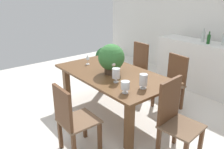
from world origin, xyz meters
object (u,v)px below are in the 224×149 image
wine_bottle_green (203,36)px  potted_plant_floor (105,58)px  wine_bottle_tall (209,39)px  chair_near_right (72,118)px  crystal_vase_right (143,80)px  kitchen_counter (201,66)px  wine_bottle_amber (224,39)px  crystal_vase_left (125,86)px  chair_far_left (137,66)px  crystal_vase_center_near (116,74)px  wine_glass (88,57)px  flower_centerpiece (111,58)px  dining_table (112,80)px  chair_far_right (173,79)px  chair_foot_end (175,116)px

wine_bottle_green → potted_plant_floor: (-2.14, -0.85, -0.78)m
wine_bottle_tall → chair_near_right: bearing=-90.0°
crystal_vase_right → potted_plant_floor: crystal_vase_right is taller
crystal_vase_right → kitchen_counter: bearing=100.4°
wine_bottle_amber → crystal_vase_left: bearing=-89.5°
crystal_vase_left → chair_far_left: bearing=129.9°
wine_bottle_amber → crystal_vase_center_near: bearing=-97.8°
crystal_vase_left → crystal_vase_center_near: bearing=158.6°
crystal_vase_left → kitchen_counter: 2.46m
wine_glass → wine_bottle_amber: wine_bottle_amber is taller
potted_plant_floor → wine_bottle_green: bearing=21.7°
wine_bottle_amber → potted_plant_floor: wine_bottle_amber is taller
wine_glass → crystal_vase_right: bearing=0.1°
chair_far_left → crystal_vase_right: 1.58m
flower_centerpiece → wine_bottle_tall: bearing=78.0°
dining_table → chair_near_right: chair_near_right is taller
crystal_vase_center_near → chair_far_right: bearing=84.8°
wine_bottle_tall → crystal_vase_right: bearing=-82.0°
wine_bottle_amber → wine_bottle_tall: bearing=-149.9°
crystal_vase_left → wine_bottle_tall: size_ratio=0.67×
kitchen_counter → wine_glass: bearing=-113.8°
chair_far_left → wine_bottle_green: 1.43m
chair_foot_end → wine_bottle_amber: wine_bottle_amber is taller
dining_table → wine_bottle_amber: 2.29m
chair_far_left → wine_bottle_tall: 1.45m
crystal_vase_center_near → crystal_vase_right: (0.39, 0.14, -0.01)m
crystal_vase_center_near → dining_table: bearing=148.5°
crystal_vase_left → crystal_vase_right: 0.28m
dining_table → chair_far_left: size_ratio=1.93×
chair_foot_end → crystal_vase_left: chair_foot_end is taller
dining_table → wine_bottle_tall: (0.43, 2.01, 0.46)m
dining_table → potted_plant_floor: size_ratio=3.22×
flower_centerpiece → wine_glass: 0.62m
chair_near_right → flower_centerpiece: (-0.43, 0.96, 0.47)m
potted_plant_floor → crystal_vase_right: bearing=-26.9°
dining_table → chair_far_left: bearing=113.6°
chair_foot_end → wine_bottle_green: (-0.96, 2.12, 0.56)m
crystal_vase_left → crystal_vase_center_near: crystal_vase_center_near is taller
wine_bottle_green → crystal_vase_left: bearing=-80.3°
chair_far_right → potted_plant_floor: size_ratio=1.58×
chair_far_right → kitchen_counter: (-0.11, 1.09, -0.02)m
flower_centerpiece → crystal_vase_center_near: flower_centerpiece is taller
crystal_vase_right → wine_bottle_green: bearing=102.0°
chair_far_right → crystal_vase_right: crystal_vase_right is taller
dining_table → wine_glass: size_ratio=11.29×
flower_centerpiece → potted_plant_floor: (-1.87, 1.28, -0.67)m
chair_far_left → crystal_vase_right: bearing=-41.8°
dining_table → wine_bottle_green: (0.26, 2.11, 0.47)m
crystal_vase_center_near → potted_plant_floor: size_ratio=0.35×
chair_far_right → chair_near_right: bearing=-84.9°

